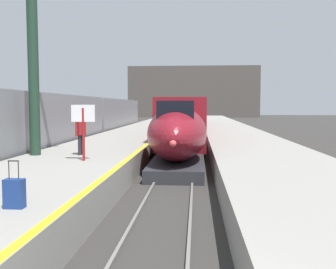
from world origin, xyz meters
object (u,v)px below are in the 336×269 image
Objects in this scene: highspeed_train_main at (186,120)px; departure_info_board at (83,121)px; rolling_suitcase at (14,193)px; passenger_mid_platform at (81,132)px; regional_train_adjacent at (85,118)px; station_column_mid at (32,27)px.

departure_info_board is (-3.36, -19.21, 0.63)m from highspeed_train_main.
highspeed_train_main is 39.05× the size of rolling_suitcase.
passenger_mid_platform is 0.80× the size of departure_info_board.
highspeed_train_main is 17.99m from passenger_mid_platform.
station_column_mid is (2.20, -14.71, 4.27)m from regional_train_adjacent.
highspeed_train_main reaches higher than passenger_mid_platform.
highspeed_train_main is at bearing 83.87° from rolling_suitcase.
highspeed_train_main is 19.19m from station_column_mid.
highspeed_train_main is at bearing 77.24° from passenger_mid_platform.
highspeed_train_main is 26.05m from rolling_suitcase.
regional_train_adjacent is (-8.10, -3.00, 0.20)m from highspeed_train_main.
regional_train_adjacent is 21.66× the size of passenger_mid_platform.
regional_train_adjacent is at bearing 103.08° from rolling_suitcase.
rolling_suitcase is (5.32, -22.90, -0.77)m from regional_train_adjacent.
rolling_suitcase is 0.46× the size of departure_info_board.
station_column_mid is 5.24× the size of passenger_mid_platform.
passenger_mid_platform is (-3.98, -17.55, 0.12)m from highspeed_train_main.
highspeed_train_main is at bearing 71.57° from station_column_mid.
station_column_mid reaches higher than regional_train_adjacent.
passenger_mid_platform is at bearing 4.70° from station_column_mid.
departure_info_board reaches higher than rolling_suitcase.
departure_info_board is (-0.58, 6.69, 1.20)m from rolling_suitcase.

